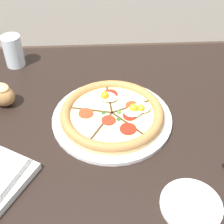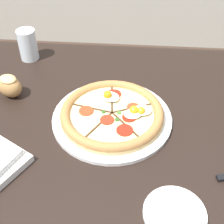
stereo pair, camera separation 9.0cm
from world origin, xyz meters
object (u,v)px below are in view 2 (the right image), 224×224
(bread_piece_near, at_px, (10,86))
(water_glass, at_px, (28,46))
(dining_table, at_px, (97,142))
(side_saucer, at_px, (175,214))
(pizza, at_px, (112,115))

(bread_piece_near, height_order, water_glass, water_glass)
(dining_table, relative_size, side_saucer, 9.76)
(dining_table, distance_m, bread_piece_near, 0.33)
(dining_table, height_order, pizza, pizza)
(bread_piece_near, relative_size, side_saucer, 0.71)
(dining_table, xyz_separation_m, water_glass, (-0.29, 0.31, 0.15))
(bread_piece_near, bearing_deg, pizza, -14.80)
(dining_table, distance_m, pizza, 0.13)
(bread_piece_near, distance_m, water_glass, 0.22)
(pizza, distance_m, bread_piece_near, 0.34)
(water_glass, distance_m, side_saucer, 0.79)
(water_glass, bearing_deg, dining_table, -47.58)
(water_glass, bearing_deg, bread_piece_near, -89.29)
(dining_table, height_order, bread_piece_near, bread_piece_near)
(pizza, xyz_separation_m, water_glass, (-0.34, 0.31, 0.03))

